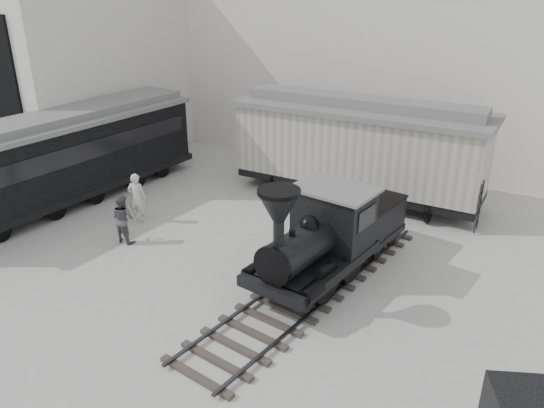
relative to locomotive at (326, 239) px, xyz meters
The scene contains 8 objects.
ground 4.06m from the locomotive, 110.99° to the right, with size 90.00×90.00×0.00m, color #9E9E9B.
north_wall 12.24m from the locomotive, 96.87° to the left, with size 34.00×2.51×11.00m.
west_pavilion 17.40m from the locomotive, 158.10° to the left, with size 7.00×12.11×9.00m.
locomotive is the anchor object (origin of this frame).
boxcar 6.86m from the locomotive, 102.29° to the left, with size 10.26×3.34×4.18m.
passenger_coach 11.48m from the locomotive, behind, with size 3.91×13.00×3.43m.
visitor_a 7.78m from the locomotive, behind, with size 0.69×0.46×1.90m, color silver.
visitor_b 7.16m from the locomotive, behind, with size 0.85×0.66×1.74m, color #4E4E52.
Camera 1 is at (6.63, -9.51, 8.49)m, focal length 35.00 mm.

